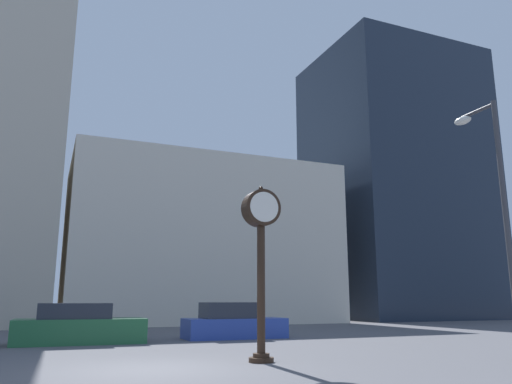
{
  "coord_description": "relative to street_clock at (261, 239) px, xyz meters",
  "views": [
    {
      "loc": [
        -2.42,
        -11.96,
        1.56
      ],
      "look_at": [
        7.07,
        10.8,
        6.91
      ],
      "focal_mm": 35.0,
      "sensor_mm": 36.0,
      "label": 1
    }
  ],
  "objects": [
    {
      "name": "building_storefront_row",
      "position": [
        4.96,
        23.67,
        2.42
      ],
      "size": [
        18.47,
        12.0,
        11.16
      ],
      "color": "beige",
      "rests_on": "ground_plane"
    },
    {
      "name": "car_green",
      "position": [
        -3.99,
        7.63,
        -2.55
      ],
      "size": [
        4.65,
        2.1,
        1.45
      ],
      "rotation": [
        0.0,
        0.0,
        -0.04
      ],
      "color": "#236038",
      "rests_on": "ground_plane"
    },
    {
      "name": "street_lamp_right",
      "position": [
        6.41,
        -1.99,
        1.57
      ],
      "size": [
        0.36,
        1.57,
        7.26
      ],
      "color": "#38383D",
      "rests_on": "ground_plane"
    },
    {
      "name": "street_clock",
      "position": [
        0.0,
        0.0,
        0.0
      ],
      "size": [
        1.0,
        0.64,
        4.62
      ],
      "color": "black",
      "rests_on": "ground_plane"
    },
    {
      "name": "ground_plane",
      "position": [
        -2.85,
        -0.33,
        -3.16
      ],
      "size": [
        200.0,
        200.0,
        0.0
      ],
      "primitive_type": "plane",
      "color": "#515156"
    },
    {
      "name": "car_blue",
      "position": [
        2.11,
        7.87,
        -2.55
      ],
      "size": [
        4.21,
        1.78,
        1.46
      ],
      "rotation": [
        0.0,
        0.0,
        -0.01
      ],
      "color": "#28429E",
      "rests_on": "ground_plane"
    },
    {
      "name": "building_glass_modern",
      "position": [
        23.46,
        23.67,
        8.72
      ],
      "size": [
        13.71,
        12.0,
        23.76
      ],
      "color": "#1E2838",
      "rests_on": "ground_plane"
    }
  ]
}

